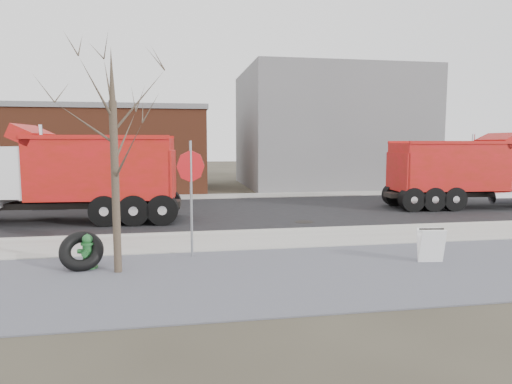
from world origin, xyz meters
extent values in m
plane|color=#383328|center=(0.00, 0.00, 0.00)|extent=(120.00, 120.00, 0.00)
cube|color=slate|center=(0.00, -3.50, 0.01)|extent=(60.00, 5.00, 0.03)
cube|color=#9E9B93|center=(0.00, 0.25, 0.03)|extent=(60.00, 2.50, 0.06)
cube|color=#9E9B93|center=(0.00, 1.55, 0.06)|extent=(60.00, 0.15, 0.11)
cube|color=black|center=(0.00, 6.30, 0.01)|extent=(60.00, 9.40, 0.02)
cube|color=#9E9B93|center=(0.00, 12.00, 0.03)|extent=(60.00, 2.00, 0.06)
cube|color=slate|center=(9.00, 18.00, 4.00)|extent=(12.00, 10.00, 8.00)
cube|color=brown|center=(-10.00, 17.00, 2.50)|extent=(20.00, 8.00, 5.00)
cube|color=slate|center=(-10.00, 17.00, 5.15)|extent=(20.20, 8.20, 0.30)
cylinder|color=#382D23|center=(-3.20, -2.60, 2.00)|extent=(0.18, 0.18, 4.00)
cone|color=#382D23|center=(-3.20, -2.60, 4.60)|extent=(0.14, 0.14, 1.20)
cylinder|color=#27672C|center=(-3.96, -2.11, 0.03)|extent=(0.46, 0.46, 0.06)
cylinder|color=#27672C|center=(-3.96, -2.11, 0.34)|extent=(0.24, 0.24, 0.62)
cylinder|color=#27672C|center=(-3.96, -2.11, 0.62)|extent=(0.31, 0.31, 0.05)
sphere|color=#27672C|center=(-3.96, -2.11, 0.73)|extent=(0.25, 0.25, 0.25)
cylinder|color=#27672C|center=(-3.96, -2.11, 0.83)|extent=(0.05, 0.05, 0.06)
cylinder|color=#27672C|center=(-4.13, -2.08, 0.44)|extent=(0.14, 0.13, 0.11)
cylinder|color=#27672C|center=(-3.78, -2.13, 0.44)|extent=(0.14, 0.13, 0.11)
cylinder|color=#27672C|center=(-3.98, -2.28, 0.42)|extent=(0.17, 0.14, 0.16)
torus|color=black|center=(-4.10, -2.15, 0.46)|extent=(1.09, 0.90, 1.00)
cylinder|color=gray|center=(-1.43, -1.42, 1.55)|extent=(0.07, 0.07, 3.10)
cylinder|color=#A80C0F|center=(-1.43, -1.42, 2.44)|extent=(0.75, 0.44, 0.84)
cube|color=white|center=(4.51, -3.16, 0.46)|extent=(0.65, 0.29, 0.86)
cube|color=white|center=(4.53, -2.98, 0.46)|extent=(0.65, 0.29, 0.86)
cube|color=black|center=(4.52, -3.07, 0.88)|extent=(0.63, 0.12, 0.04)
cube|color=black|center=(11.85, 5.67, 0.65)|extent=(8.33, 1.37, 0.21)
cube|color=white|center=(13.21, 5.58, 1.86)|extent=(1.69, 2.32, 1.75)
cube|color=red|center=(10.59, 5.75, 1.96)|extent=(4.98, 2.63, 2.13)
cylinder|color=silver|center=(12.42, 6.56, 2.30)|extent=(0.14, 0.14, 2.33)
cylinder|color=black|center=(9.49, 6.75, 0.55)|extent=(1.08, 0.36, 1.07)
cylinder|color=black|center=(9.37, 4.89, 0.55)|extent=(1.08, 0.36, 1.07)
cube|color=black|center=(-5.85, 4.76, 0.69)|extent=(8.46, 1.41, 0.23)
cube|color=white|center=(-7.28, 4.85, 1.98)|extent=(1.79, 2.47, 1.86)
cube|color=black|center=(-8.03, 4.89, 2.49)|extent=(0.18, 2.06, 0.82)
cube|color=red|center=(-4.51, 4.68, 2.08)|extent=(5.29, 2.78, 2.27)
cylinder|color=silver|center=(-6.49, 3.82, 2.44)|extent=(0.15, 0.15, 2.47)
cylinder|color=black|center=(-3.34, 3.61, 0.59)|extent=(1.15, 0.38, 1.13)
cylinder|color=black|center=(-3.22, 5.59, 0.59)|extent=(1.15, 0.38, 1.13)
camera|label=1|loc=(-1.83, -13.46, 3.06)|focal=32.00mm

